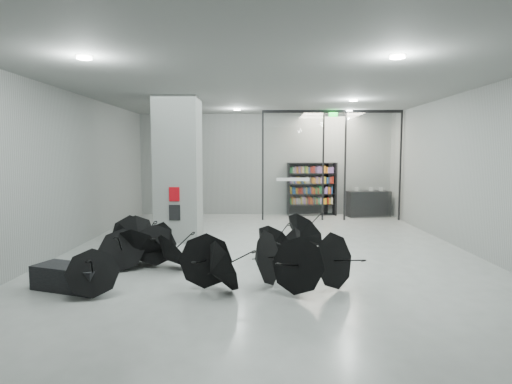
{
  "coord_description": "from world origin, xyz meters",
  "views": [
    {
      "loc": [
        -0.17,
        -9.88,
        2.44
      ],
      "look_at": [
        -0.3,
        1.5,
        1.4
      ],
      "focal_mm": 29.59,
      "sensor_mm": 36.0,
      "label": 1
    }
  ],
  "objects_px": {
    "shop_counter": "(368,204)",
    "umbrella_cluster": "(209,257)",
    "column": "(178,169)",
    "bookshelf": "(312,189)",
    "bench": "(71,277)"
  },
  "relations": [
    {
      "from": "column",
      "to": "bench",
      "type": "bearing_deg",
      "value": -103.58
    },
    {
      "from": "column",
      "to": "shop_counter",
      "type": "relative_size",
      "value": 2.41
    },
    {
      "from": "bookshelf",
      "to": "shop_counter",
      "type": "relative_size",
      "value": 1.26
    },
    {
      "from": "bookshelf",
      "to": "umbrella_cluster",
      "type": "height_order",
      "value": "bookshelf"
    },
    {
      "from": "shop_counter",
      "to": "umbrella_cluster",
      "type": "height_order",
      "value": "umbrella_cluster"
    },
    {
      "from": "bench",
      "to": "shop_counter",
      "type": "bearing_deg",
      "value": 68.67
    },
    {
      "from": "column",
      "to": "bookshelf",
      "type": "bearing_deg",
      "value": 47.55
    },
    {
      "from": "bookshelf",
      "to": "shop_counter",
      "type": "xyz_separation_m",
      "value": [
        2.14,
        -0.33,
        -0.54
      ]
    },
    {
      "from": "bookshelf",
      "to": "umbrella_cluster",
      "type": "distance_m",
      "value": 8.66
    },
    {
      "from": "bench",
      "to": "column",
      "type": "bearing_deg",
      "value": 95.39
    },
    {
      "from": "bookshelf",
      "to": "umbrella_cluster",
      "type": "bearing_deg",
      "value": -119.31
    },
    {
      "from": "shop_counter",
      "to": "umbrella_cluster",
      "type": "xyz_separation_m",
      "value": [
        -5.23,
        -7.72,
        -0.19
      ]
    },
    {
      "from": "bench",
      "to": "shop_counter",
      "type": "height_order",
      "value": "shop_counter"
    },
    {
      "from": "bench",
      "to": "umbrella_cluster",
      "type": "height_order",
      "value": "umbrella_cluster"
    },
    {
      "from": "umbrella_cluster",
      "to": "shop_counter",
      "type": "bearing_deg",
      "value": 55.89
    }
  ]
}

